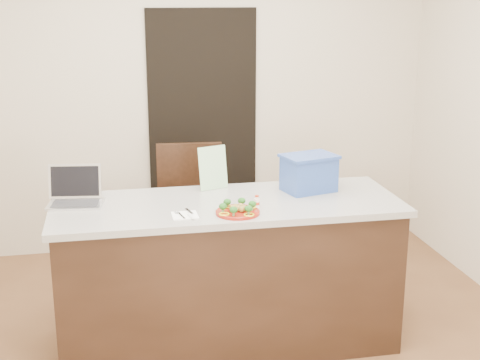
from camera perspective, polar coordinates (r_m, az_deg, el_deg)
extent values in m
plane|color=beige|center=(5.55, -4.30, 7.75)|extent=(4.00, 0.00, 4.00)
plane|color=beige|center=(1.77, 11.87, -10.17)|extent=(4.00, 0.00, 4.00)
cube|color=black|center=(5.60, -3.18, 4.21)|extent=(0.90, 0.02, 2.00)
cube|color=black|center=(4.12, -1.05, -8.26)|extent=(2.00, 0.70, 0.88)
cube|color=beige|center=(3.96, -1.09, -2.16)|extent=(2.06, 0.76, 0.04)
cylinder|color=maroon|center=(3.74, -0.20, -2.77)|extent=(0.25, 0.25, 0.01)
torus|color=maroon|center=(3.74, -0.20, -2.70)|extent=(0.25, 0.25, 0.01)
sphere|color=olive|center=(3.74, -0.20, -2.40)|extent=(0.04, 0.04, 0.04)
sphere|color=olive|center=(3.71, 0.12, -2.52)|extent=(0.04, 0.04, 0.04)
sphere|color=olive|center=(3.74, 0.30, -2.40)|extent=(0.04, 0.04, 0.04)
sphere|color=olive|center=(3.76, 0.10, -2.28)|extent=(0.04, 0.04, 0.04)
sphere|color=olive|center=(3.77, -0.32, -2.25)|extent=(0.04, 0.04, 0.04)
sphere|color=olive|center=(3.75, -0.65, -2.33)|extent=(0.04, 0.04, 0.04)
sphere|color=olive|center=(3.72, -0.64, -2.47)|extent=(0.04, 0.04, 0.04)
ellipsoid|color=#164612|center=(3.79, -1.10, -1.89)|extent=(0.04, 0.04, 0.04)
ellipsoid|color=#164612|center=(3.71, -1.47, -2.27)|extent=(0.04, 0.04, 0.04)
ellipsoid|color=#164612|center=(3.65, -0.56, -2.56)|extent=(0.04, 0.04, 0.04)
ellipsoid|color=#164612|center=(3.67, 0.73, -2.46)|extent=(0.04, 0.04, 0.04)
ellipsoid|color=#164612|center=(3.75, 1.06, -2.07)|extent=(0.04, 0.04, 0.04)
ellipsoid|color=#164612|center=(3.81, 0.14, -1.79)|extent=(0.04, 0.04, 0.04)
torus|color=yellow|center=(3.81, -1.14, -2.26)|extent=(0.06, 0.06, 0.01)
torus|color=yellow|center=(3.68, -1.36, -2.92)|extent=(0.06, 0.06, 0.01)
torus|color=yellow|center=(3.67, 0.78, -2.98)|extent=(0.06, 0.06, 0.01)
torus|color=yellow|center=(3.80, 0.92, -2.32)|extent=(0.06, 0.06, 0.01)
cube|color=white|center=(3.72, -4.73, -3.02)|extent=(0.14, 0.14, 0.01)
cube|color=silver|center=(3.70, -5.01, -3.05)|extent=(0.03, 0.10, 0.00)
cube|color=silver|center=(3.75, -5.10, -2.78)|extent=(0.03, 0.05, 0.00)
cube|color=white|center=(3.68, -4.19, -3.11)|extent=(0.04, 0.09, 0.01)
cube|color=silver|center=(3.77, -4.36, -2.66)|extent=(0.04, 0.11, 0.00)
cylinder|color=white|center=(3.86, 1.44, -1.95)|extent=(0.03, 0.03, 0.05)
cylinder|color=white|center=(3.85, 1.45, -1.52)|extent=(0.02, 0.02, 0.01)
cylinder|color=red|center=(3.84, 1.45, -1.37)|extent=(0.02, 0.02, 0.01)
cylinder|color=red|center=(3.86, 1.44, -1.99)|extent=(0.03, 0.03, 0.02)
cube|color=silver|center=(4.01, -13.87, -2.01)|extent=(0.33, 0.25, 0.01)
cube|color=silver|center=(4.08, -13.91, -0.08)|extent=(0.31, 0.09, 0.20)
cube|color=black|center=(4.07, -13.91, -0.10)|extent=(0.28, 0.08, 0.17)
cube|color=#28282A|center=(3.99, -13.88, -1.94)|extent=(0.28, 0.18, 0.00)
cube|color=white|center=(4.18, -2.33, 1.05)|extent=(0.19, 0.10, 0.27)
cube|color=#284693|center=(4.16, 5.89, 0.48)|extent=(0.35, 0.28, 0.21)
cube|color=#284693|center=(4.14, 5.94, 2.02)|extent=(0.37, 0.31, 0.02)
cube|color=black|center=(4.78, -3.93, -4.01)|extent=(0.50, 0.50, 0.04)
cube|color=black|center=(4.89, -4.31, 0.05)|extent=(0.47, 0.08, 0.54)
cylinder|color=black|center=(4.66, -6.04, -7.91)|extent=(0.04, 0.04, 0.51)
cylinder|color=black|center=(4.71, -1.09, -7.57)|extent=(0.04, 0.04, 0.51)
cylinder|color=black|center=(5.04, -6.47, -6.09)|extent=(0.04, 0.04, 0.51)
cylinder|color=black|center=(5.08, -1.89, -5.80)|extent=(0.04, 0.04, 0.51)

